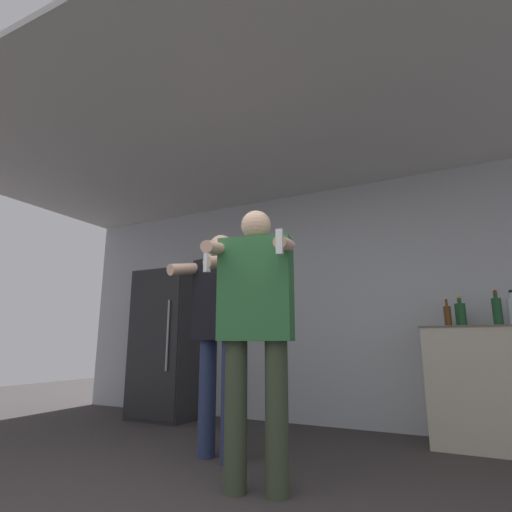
{
  "coord_description": "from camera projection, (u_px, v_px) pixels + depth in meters",
  "views": [
    {
      "loc": [
        1.2,
        -1.35,
        0.83
      ],
      "look_at": [
        0.08,
        0.86,
        1.38
      ],
      "focal_mm": 28.0,
      "sensor_mm": 36.0,
      "label": 1
    }
  ],
  "objects": [
    {
      "name": "bottle_red_label",
      "position": [
        461.0,
        314.0,
        3.51
      ],
      "size": [
        0.09,
        0.09,
        0.27
      ],
      "color": "#194723",
      "rests_on": "counter"
    },
    {
      "name": "ceiling_slab",
      "position": [
        278.0,
        130.0,
        3.33
      ],
      "size": [
        7.0,
        3.38,
        0.05
      ],
      "color": "silver",
      "rests_on": "wall_back"
    },
    {
      "name": "person_woman_foreground",
      "position": [
        256.0,
        320.0,
        2.44
      ],
      "size": [
        0.56,
        0.52,
        1.68
      ],
      "color": "#38422D",
      "rests_on": "ground_plane"
    },
    {
      "name": "counter",
      "position": [
        508.0,
        387.0,
        3.23
      ],
      "size": [
        1.24,
        0.58,
        0.98
      ],
      "color": "#BCB29E",
      "rests_on": "ground_plane"
    },
    {
      "name": "refrigerator",
      "position": [
        172.0,
        343.0,
        4.72
      ],
      "size": [
        0.73,
        0.74,
        1.68
      ],
      "color": "#262628",
      "rests_on": "ground_plane"
    },
    {
      "name": "wall_back",
      "position": [
        334.0,
        302.0,
        4.32
      ],
      "size": [
        7.0,
        0.06,
        2.55
      ],
      "color": "#B2B7BC",
      "rests_on": "ground_plane"
    },
    {
      "name": "bottle_tall_gin",
      "position": [
        448.0,
        316.0,
        3.55
      ],
      "size": [
        0.06,
        0.06,
        0.26
      ],
      "color": "#563314",
      "rests_on": "counter"
    },
    {
      "name": "person_man_side",
      "position": [
        219.0,
        322.0,
        3.1
      ],
      "size": [
        0.6,
        0.56,
        1.7
      ],
      "color": "navy",
      "rests_on": "ground_plane"
    },
    {
      "name": "bottle_short_whiskey",
      "position": [
        497.0,
        311.0,
        3.39
      ],
      "size": [
        0.07,
        0.07,
        0.31
      ],
      "color": "#194723",
      "rests_on": "counter"
    }
  ]
}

